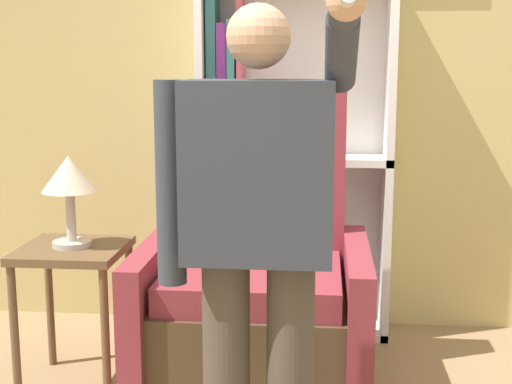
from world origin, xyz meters
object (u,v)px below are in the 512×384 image
at_px(armchair, 256,301).
at_px(person_standing, 258,235).
at_px(bookcase, 272,166).
at_px(table_lamp, 69,180).
at_px(side_table, 74,272).

distance_m(armchair, person_standing, 1.02).
bearing_deg(bookcase, table_lamp, -136.98).
xyz_separation_m(bookcase, side_table, (-0.82, -0.77, -0.37)).
xyz_separation_m(bookcase, person_standing, (0.07, -1.62, 0.02)).
relative_size(person_standing, side_table, 2.51).
relative_size(bookcase, armchair, 1.41).
relative_size(bookcase, person_standing, 1.16).
height_order(side_table, table_lamp, table_lamp).
bearing_deg(table_lamp, person_standing, -43.50).
bearing_deg(table_lamp, armchair, 1.53).
height_order(bookcase, side_table, bookcase).
distance_m(person_standing, side_table, 1.30).
xyz_separation_m(person_standing, side_table, (-0.90, 0.85, -0.40)).
relative_size(armchair, side_table, 2.07).
xyz_separation_m(armchair, table_lamp, (-0.81, -0.02, 0.53)).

